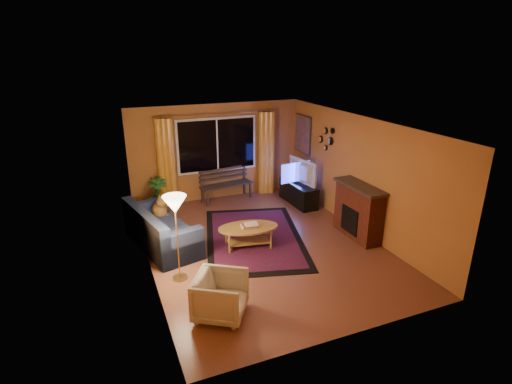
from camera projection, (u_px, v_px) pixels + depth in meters
name	position (u px, v px, depth m)	size (l,w,h in m)	color
floor	(261.00, 245.00, 8.22)	(4.50, 6.00, 0.02)	brown
ceiling	(262.00, 123.00, 7.36)	(4.50, 6.00, 0.02)	white
wall_back	(217.00, 152.00, 10.41)	(4.50, 0.02, 2.50)	#C17938
wall_left	(143.00, 203.00, 6.99)	(0.02, 6.00, 2.50)	#C17938
wall_right	(358.00, 174.00, 8.59)	(0.02, 6.00, 2.50)	#C17938
window	(217.00, 145.00, 10.28)	(2.00, 0.02, 1.30)	black
curtain_rod	(217.00, 114.00, 9.97)	(0.03, 0.03, 3.20)	#BF8C3F
curtain_left	(166.00, 163.00, 9.86)	(0.36, 0.36, 2.24)	#F4A02F
curtain_right	(266.00, 153.00, 10.82)	(0.36, 0.36, 2.24)	#F4A02F
bench	(227.00, 192.00, 10.54)	(1.41, 0.41, 0.42)	#312823
potted_plant	(158.00, 194.00, 9.80)	(0.47, 0.47, 0.84)	#235B1E
sofa	(162.00, 227.00, 8.05)	(0.88, 2.05, 0.83)	#202A47
dog	(159.00, 207.00, 8.38)	(0.33, 0.46, 0.50)	olive
armchair	(221.00, 294.00, 5.93)	(0.73, 0.68, 0.75)	beige
floor_lamp	(177.00, 239.00, 6.75)	(0.26, 0.26, 1.55)	#BF8C3F
rug	(254.00, 237.00, 8.51)	(1.98, 3.13, 0.02)	maroon
coffee_table	(248.00, 237.00, 8.06)	(1.21, 1.21, 0.44)	#B28238
tv_console	(298.00, 193.00, 10.30)	(0.43, 1.30, 0.54)	black
television	(299.00, 172.00, 10.10)	(1.08, 0.14, 0.62)	black
fireplace	(358.00, 212.00, 8.41)	(0.40, 1.20, 1.10)	maroon
mirror_cluster	(326.00, 137.00, 9.52)	(0.06, 0.60, 0.56)	black
painting	(303.00, 134.00, 10.57)	(0.04, 0.76, 0.96)	#C86219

